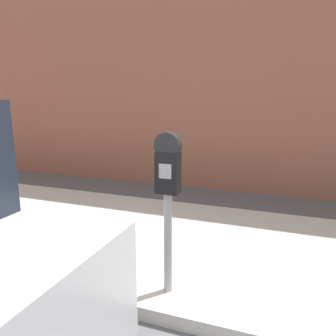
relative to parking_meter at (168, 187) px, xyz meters
The scene contains 3 objects.
sidewalk 1.62m from the parking_meter, 117.82° to the left, with size 24.00×2.80×0.14m.
building_facade 4.52m from the parking_meter, 98.09° to the left, with size 24.00×0.30×6.32m.
parking_meter is the anchor object (origin of this frame).
Camera 1 is at (1.49, -1.42, 1.89)m, focal length 35.00 mm.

